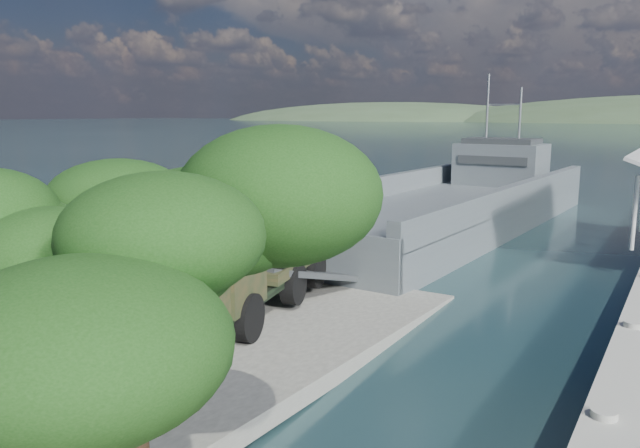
{
  "coord_description": "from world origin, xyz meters",
  "views": [
    {
      "loc": [
        12.49,
        -14.29,
        6.97
      ],
      "look_at": [
        0.21,
        6.0,
        2.76
      ],
      "focal_mm": 35.0,
      "sensor_mm": 36.0,
      "label": 1
    }
  ],
  "objects_px": {
    "landing_craft": "(444,214)",
    "overhang_tree": "(117,234)",
    "soldier": "(121,299)",
    "military_truck": "(253,245)"
  },
  "relations": [
    {
      "from": "landing_craft",
      "to": "overhang_tree",
      "type": "bearing_deg",
      "value": -75.81
    },
    {
      "from": "soldier",
      "to": "overhang_tree",
      "type": "height_order",
      "value": "overhang_tree"
    },
    {
      "from": "military_truck",
      "to": "soldier",
      "type": "height_order",
      "value": "military_truck"
    },
    {
      "from": "landing_craft",
      "to": "military_truck",
      "type": "relative_size",
      "value": 3.84
    },
    {
      "from": "overhang_tree",
      "to": "soldier",
      "type": "bearing_deg",
      "value": 139.51
    },
    {
      "from": "landing_craft",
      "to": "overhang_tree",
      "type": "distance_m",
      "value": 31.25
    },
    {
      "from": "overhang_tree",
      "to": "landing_craft",
      "type": "bearing_deg",
      "value": 101.29
    },
    {
      "from": "soldier",
      "to": "military_truck",
      "type": "bearing_deg",
      "value": 17.49
    },
    {
      "from": "landing_craft",
      "to": "soldier",
      "type": "height_order",
      "value": "landing_craft"
    },
    {
      "from": "landing_craft",
      "to": "military_truck",
      "type": "height_order",
      "value": "landing_craft"
    }
  ]
}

